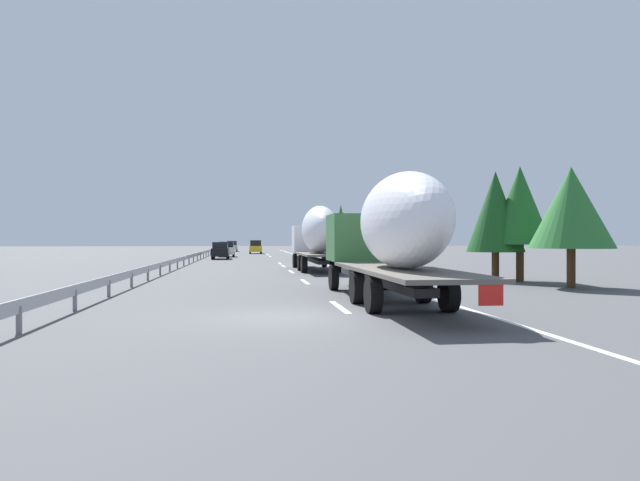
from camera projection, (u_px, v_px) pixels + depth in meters
ground_plane at (258, 261)px, 54.89m from camera, size 260.00×260.00×0.00m
lane_stripe_0 at (340, 307)px, 17.42m from camera, size 3.20×0.20×0.01m
lane_stripe_1 at (305, 282)px, 27.85m from camera, size 3.20×0.20×0.01m
lane_stripe_2 at (291, 272)px, 36.55m from camera, size 3.20×0.20×0.01m
lane_stripe_3 at (283, 266)px, 44.45m from camera, size 3.20×0.20×0.01m
lane_stripe_4 at (280, 263)px, 49.24m from camera, size 3.20×0.20×0.01m
lane_stripe_5 at (270, 256)px, 70.44m from camera, size 3.20×0.20×0.01m
lane_stripe_6 at (268, 255)px, 78.71m from camera, size 3.20×0.20×0.01m
lane_stripe_7 at (268, 255)px, 76.77m from camera, size 3.20×0.20×0.01m
lane_stripe_8 at (267, 254)px, 81.23m from camera, size 3.20×0.20×0.01m
edge_line_right at (309, 259)px, 60.54m from camera, size 110.00×0.20×0.01m
truck_lead at (317, 234)px, 37.77m from camera, size 12.40×2.55×4.24m
truck_trailing at (391, 232)px, 18.42m from camera, size 13.76×2.55×4.07m
car_white_van at (227, 249)px, 68.43m from camera, size 4.04×1.88×1.83m
car_black_suv at (220, 250)px, 60.39m from camera, size 4.73×1.76×1.81m
car_yellow_coupe at (256, 247)px, 83.87m from camera, size 4.72×1.81×1.99m
car_silver_hatch at (232, 246)px, 98.96m from camera, size 4.28×1.84×1.85m
road_sign at (330, 239)px, 53.07m from camera, size 0.10×0.90×3.01m
tree_0 at (407, 227)px, 44.19m from camera, size 2.73×2.73×4.92m
tree_1 at (341, 225)px, 73.95m from camera, size 2.47×2.47×6.64m
tree_2 at (571, 208)px, 24.34m from camera, size 3.56×3.56×5.20m
tree_3 at (495, 212)px, 28.45m from camera, size 2.86×2.86×5.51m
tree_4 at (520, 206)px, 28.13m from camera, size 2.96×2.96×5.72m
guardrail_median at (197, 254)px, 57.10m from camera, size 94.00×0.10×0.76m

